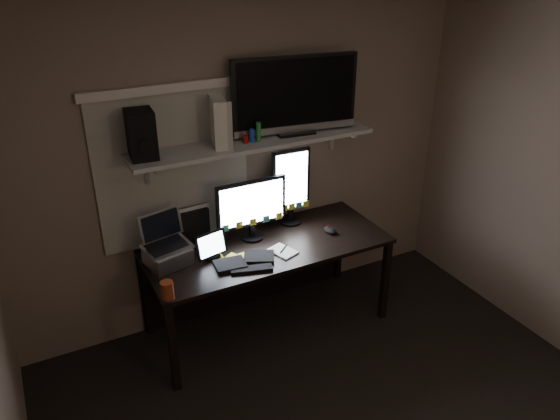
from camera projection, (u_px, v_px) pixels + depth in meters
ceiling at (425, 12)px, 2.11m from camera, size 3.60×3.60×0.00m
back_wall at (245, 162)px, 4.10m from camera, size 3.60×0.00×3.60m
window_blinds at (174, 170)px, 3.84m from camera, size 1.10×0.02×1.10m
desk at (261, 257)px, 4.21m from camera, size 1.80×0.75×0.73m
wall_shelf at (254, 142)px, 3.86m from camera, size 1.80×0.35×0.03m
monitor_landscape at (251, 209)px, 4.01m from camera, size 0.55×0.06×0.48m
monitor_portrait at (291, 186)px, 4.21m from camera, size 0.31×0.07×0.62m
keyboard at (245, 261)px, 3.80m from camera, size 0.47×0.29×0.03m
mouse at (330, 230)px, 4.18m from camera, size 0.09×0.13×0.04m
notepad at (283, 251)px, 3.93m from camera, size 0.20×0.23×0.01m
tablet at (211, 245)px, 3.81m from camera, size 0.25×0.15×0.21m
file_sorter at (194, 224)px, 4.02m from camera, size 0.23×0.11×0.28m
laptop at (166, 242)px, 3.70m from camera, size 0.37×0.32×0.36m
cup at (167, 290)px, 3.40m from camera, size 0.10×0.10×0.12m
sticky_notes at (240, 259)px, 3.85m from camera, size 0.39×0.33×0.00m
tv at (295, 96)px, 3.87m from camera, size 0.94×0.28×0.56m
game_console at (218, 121)px, 3.70m from camera, size 0.15×0.29×0.33m
speaker at (141, 134)px, 3.48m from camera, size 0.19×0.22×0.31m
bottles at (252, 133)px, 3.79m from camera, size 0.21×0.10×0.13m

